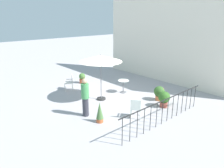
{
  "coord_description": "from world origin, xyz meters",
  "views": [
    {
      "loc": [
        7.69,
        -6.52,
        4.06
      ],
      "look_at": [
        0.0,
        0.3,
        0.71
      ],
      "focal_mm": 33.51,
      "sensor_mm": 36.0,
      "label": 1
    }
  ],
  "objects_px": {
    "patio_chair_1": "(136,107)",
    "potted_plant_0": "(164,98)",
    "patio_umbrella_0": "(101,59)",
    "potted_plant_3": "(100,112)",
    "standing_person": "(85,97)",
    "cafe_table_0": "(123,84)",
    "potted_plant_2": "(82,78)",
    "potted_plant_1": "(159,92)",
    "patio_chair_0": "(70,81)"
  },
  "relations": [
    {
      "from": "cafe_table_0",
      "to": "potted_plant_0",
      "type": "height_order",
      "value": "potted_plant_0"
    },
    {
      "from": "potted_plant_0",
      "to": "potted_plant_3",
      "type": "height_order",
      "value": "potted_plant_3"
    },
    {
      "from": "cafe_table_0",
      "to": "potted_plant_3",
      "type": "bearing_deg",
      "value": -59.6
    },
    {
      "from": "cafe_table_0",
      "to": "potted_plant_2",
      "type": "relative_size",
      "value": 1.11
    },
    {
      "from": "patio_chair_1",
      "to": "potted_plant_0",
      "type": "bearing_deg",
      "value": 87.09
    },
    {
      "from": "cafe_table_0",
      "to": "patio_chair_0",
      "type": "xyz_separation_m",
      "value": [
        -2.31,
        -2.0,
        0.05
      ]
    },
    {
      "from": "potted_plant_1",
      "to": "potted_plant_2",
      "type": "bearing_deg",
      "value": -165.35
    },
    {
      "from": "cafe_table_0",
      "to": "potted_plant_2",
      "type": "xyz_separation_m",
      "value": [
        -2.97,
        -0.73,
        -0.15
      ]
    },
    {
      "from": "patio_chair_0",
      "to": "patio_chair_1",
      "type": "distance_m",
      "value": 4.86
    },
    {
      "from": "potted_plant_1",
      "to": "standing_person",
      "type": "bearing_deg",
      "value": -105.15
    },
    {
      "from": "patio_umbrella_0",
      "to": "potted_plant_2",
      "type": "height_order",
      "value": "patio_umbrella_0"
    },
    {
      "from": "cafe_table_0",
      "to": "potted_plant_3",
      "type": "relative_size",
      "value": 0.84
    },
    {
      "from": "standing_person",
      "to": "potted_plant_3",
      "type": "bearing_deg",
      "value": 6.0
    },
    {
      "from": "patio_umbrella_0",
      "to": "patio_chair_0",
      "type": "xyz_separation_m",
      "value": [
        -2.29,
        -0.44,
        -1.55
      ]
    },
    {
      "from": "cafe_table_0",
      "to": "patio_chair_0",
      "type": "bearing_deg",
      "value": -139.2
    },
    {
      "from": "cafe_table_0",
      "to": "patio_chair_1",
      "type": "bearing_deg",
      "value": -35.1
    },
    {
      "from": "potted_plant_1",
      "to": "patio_chair_1",
      "type": "bearing_deg",
      "value": -76.81
    },
    {
      "from": "patio_chair_0",
      "to": "potted_plant_3",
      "type": "distance_m",
      "value": 4.28
    },
    {
      "from": "patio_umbrella_0",
      "to": "potted_plant_1",
      "type": "relative_size",
      "value": 3.17
    },
    {
      "from": "potted_plant_1",
      "to": "potted_plant_3",
      "type": "distance_m",
      "value": 3.67
    },
    {
      "from": "cafe_table_0",
      "to": "standing_person",
      "type": "xyz_separation_m",
      "value": [
        0.97,
        -3.19,
        0.37
      ]
    },
    {
      "from": "cafe_table_0",
      "to": "standing_person",
      "type": "height_order",
      "value": "standing_person"
    },
    {
      "from": "potted_plant_2",
      "to": "patio_chair_1",
      "type": "bearing_deg",
      "value": -10.83
    },
    {
      "from": "patio_chair_1",
      "to": "standing_person",
      "type": "bearing_deg",
      "value": -138.06
    },
    {
      "from": "patio_chair_1",
      "to": "potted_plant_3",
      "type": "bearing_deg",
      "value": -118.54
    },
    {
      "from": "potted_plant_2",
      "to": "standing_person",
      "type": "bearing_deg",
      "value": -32.02
    },
    {
      "from": "standing_person",
      "to": "potted_plant_2",
      "type": "bearing_deg",
      "value": 147.98
    },
    {
      "from": "patio_chair_1",
      "to": "potted_plant_3",
      "type": "distance_m",
      "value": 1.5
    },
    {
      "from": "patio_chair_1",
      "to": "cafe_table_0",
      "type": "bearing_deg",
      "value": 144.9
    },
    {
      "from": "patio_chair_1",
      "to": "potted_plant_1",
      "type": "bearing_deg",
      "value": 103.19
    },
    {
      "from": "potted_plant_0",
      "to": "potted_plant_1",
      "type": "distance_m",
      "value": 0.82
    },
    {
      "from": "patio_umbrella_0",
      "to": "standing_person",
      "type": "xyz_separation_m",
      "value": [
        0.99,
        -1.64,
        -1.24
      ]
    },
    {
      "from": "patio_umbrella_0",
      "to": "potted_plant_0",
      "type": "xyz_separation_m",
      "value": [
        2.65,
        1.62,
        -1.66
      ]
    },
    {
      "from": "patio_chair_1",
      "to": "potted_plant_0",
      "type": "relative_size",
      "value": 1.14
    },
    {
      "from": "cafe_table_0",
      "to": "potted_plant_1",
      "type": "xyz_separation_m",
      "value": [
        1.99,
        0.57,
        -0.07
      ]
    },
    {
      "from": "cafe_table_0",
      "to": "potted_plant_1",
      "type": "height_order",
      "value": "potted_plant_1"
    },
    {
      "from": "patio_umbrella_0",
      "to": "potted_plant_1",
      "type": "height_order",
      "value": "patio_umbrella_0"
    },
    {
      "from": "potted_plant_0",
      "to": "cafe_table_0",
      "type": "bearing_deg",
      "value": -178.66
    },
    {
      "from": "patio_chair_1",
      "to": "potted_plant_0",
      "type": "xyz_separation_m",
      "value": [
        0.09,
        1.85,
        -0.07
      ]
    },
    {
      "from": "potted_plant_0",
      "to": "patio_umbrella_0",
      "type": "bearing_deg",
      "value": -148.66
    },
    {
      "from": "potted_plant_1",
      "to": "potted_plant_0",
      "type": "bearing_deg",
      "value": -38.05
    },
    {
      "from": "cafe_table_0",
      "to": "potted_plant_0",
      "type": "bearing_deg",
      "value": 1.34
    },
    {
      "from": "potted_plant_0",
      "to": "potted_plant_1",
      "type": "bearing_deg",
      "value": 141.95
    },
    {
      "from": "potted_plant_1",
      "to": "patio_umbrella_0",
      "type": "bearing_deg",
      "value": -133.44
    },
    {
      "from": "potted_plant_0",
      "to": "potted_plant_3",
      "type": "xyz_separation_m",
      "value": [
        -0.81,
        -3.17,
        -0.01
      ]
    },
    {
      "from": "potted_plant_0",
      "to": "potted_plant_2",
      "type": "distance_m",
      "value": 5.66
    },
    {
      "from": "potted_plant_2",
      "to": "potted_plant_3",
      "type": "xyz_separation_m",
      "value": [
        4.79,
        -2.37,
        0.09
      ]
    },
    {
      "from": "potted_plant_0",
      "to": "potted_plant_2",
      "type": "height_order",
      "value": "potted_plant_0"
    },
    {
      "from": "potted_plant_3",
      "to": "standing_person",
      "type": "bearing_deg",
      "value": -174.0
    },
    {
      "from": "patio_chair_0",
      "to": "patio_chair_1",
      "type": "height_order",
      "value": "patio_chair_0"
    }
  ]
}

